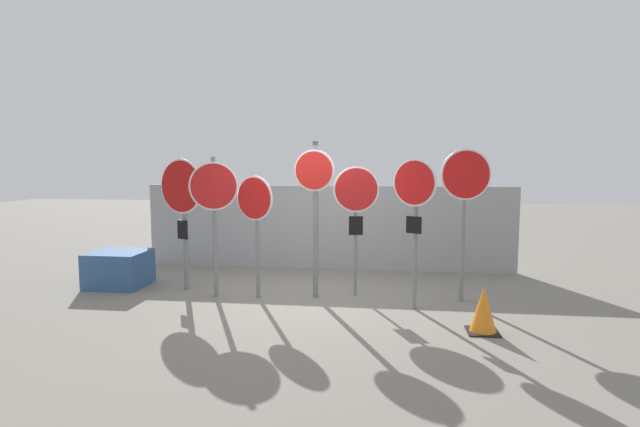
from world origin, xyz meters
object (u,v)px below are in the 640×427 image
Objects in this scene: stop_sign_6 at (465,191)px; traffic_cone_0 at (483,310)px; stop_sign_4 at (356,199)px; stop_sign_3 at (315,195)px; stop_sign_0 at (182,200)px; stop_sign_2 at (255,210)px; storage_crate at (119,269)px; stop_sign_1 at (214,200)px; stop_sign_5 at (415,201)px.

traffic_cone_0 is (0.05, -1.45, -1.47)m from stop_sign_6.
stop_sign_6 is (1.72, -0.14, 0.15)m from stop_sign_4.
stop_sign_0 is at bearing -176.75° from stop_sign_3.
stop_sign_6 is at bearing 9.69° from stop_sign_3.
stop_sign_2 is at bearing -174.83° from stop_sign_4.
stop_sign_4 is at bearing 38.00° from stop_sign_2.
stop_sign_4 is 4.47m from storage_crate.
stop_sign_1 is 4.43m from traffic_cone_0.
stop_sign_4 is 1.73m from stop_sign_6.
stop_sign_5 reaches higher than stop_sign_2.
stop_sign_1 is at bearing -14.46° from storage_crate.
stop_sign_0 is at bearing -169.63° from stop_sign_2.
stop_sign_6 is at bearing 20.67° from stop_sign_0.
stop_sign_2 reaches higher than storage_crate.
stop_sign_6 is (2.37, 0.06, 0.08)m from stop_sign_3.
storage_crate is at bearing 164.19° from traffic_cone_0.
traffic_cone_0 is at bearing -15.18° from stop_sign_5.
stop_sign_5 is at bearing 132.78° from traffic_cone_0.
stop_sign_4 is 0.95× the size of stop_sign_5.
stop_sign_4 is 2.72m from traffic_cone_0.
storage_crate is (-5.99, 0.26, -1.46)m from stop_sign_6.
stop_sign_3 is at bearing -10.04° from stop_sign_1.
stop_sign_1 is 0.90× the size of stop_sign_3.
stop_sign_0 is 1.44m from stop_sign_2.
stop_sign_5 is at bearing 12.77° from stop_sign_0.
stop_sign_3 is at bearing 34.88° from stop_sign_2.
stop_sign_2 is 0.93× the size of stop_sign_4.
stop_sign_3 is 1.05× the size of stop_sign_6.
stop_sign_5 is at bearing -8.59° from storage_crate.
stop_sign_5 is 3.69× the size of traffic_cone_0.
stop_sign_1 reaches higher than stop_sign_0.
stop_sign_4 is at bearing 138.03° from traffic_cone_0.
stop_sign_1 is 1.15× the size of stop_sign_2.
storage_crate is (-1.28, 0.12, -1.27)m from stop_sign_0.
stop_sign_2 is 2.54m from stop_sign_5.
stop_sign_2 is at bearing 173.11° from stop_sign_6.
stop_sign_5 is 0.94× the size of stop_sign_6.
stop_sign_5 is at bearing 18.45° from stop_sign_2.
stop_sign_5 is (0.91, -0.66, 0.03)m from stop_sign_4.
stop_sign_6 reaches higher than stop_sign_1.
stop_sign_2 is 3.26× the size of traffic_cone_0.
stop_sign_6 reaches higher than stop_sign_5.
stop_sign_2 is at bearing -10.35° from storage_crate.
stop_sign_0 is 1.06× the size of stop_sign_4.
traffic_cone_0 is (3.37, -1.22, -1.15)m from stop_sign_2.
storage_crate is at bearing 170.70° from stop_sign_4.
stop_sign_3 is 4.14× the size of traffic_cone_0.
stop_sign_5 reaches higher than stop_sign_4.
stop_sign_1 is at bearing -177.95° from stop_sign_4.
stop_sign_2 is 3.35m from stop_sign_6.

